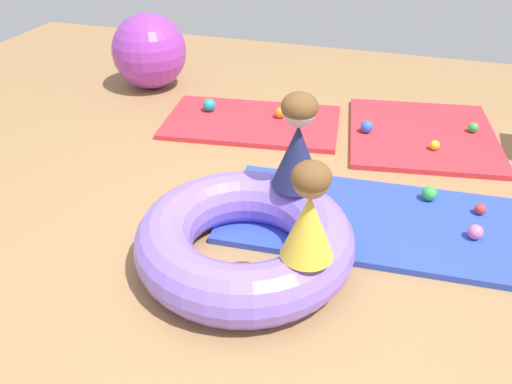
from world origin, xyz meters
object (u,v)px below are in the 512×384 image
object	(u,v)px
child_in_yellow	(309,212)
play_ball_red	(480,209)
child_in_navy	(298,142)
play_ball_pink	(475,232)
play_ball_green	(473,128)
play_ball_green_second	(429,193)
exercise_ball_large	(149,51)
play_ball_orange	(280,113)
play_ball_yellow	(435,145)
play_ball_blue	(367,127)
inflatable_cushion	(245,240)
play_ball_teal	(209,105)

from	to	relation	value
child_in_yellow	play_ball_red	size ratio (longest dim) A/B	7.37
child_in_navy	play_ball_pink	world-z (taller)	child_in_navy
play_ball_green	play_ball_green_second	world-z (taller)	play_ball_green_second
exercise_ball_large	play_ball_orange	bearing A→B (deg)	-16.87
play_ball_green	play_ball_yellow	distance (m)	0.48
play_ball_red	child_in_yellow	bearing A→B (deg)	-129.76
play_ball_green_second	exercise_ball_large	world-z (taller)	exercise_ball_large
play_ball_pink	child_in_yellow	bearing A→B (deg)	-137.13
play_ball_blue	play_ball_pink	xyz separation A→B (m)	(0.77, -1.19, -0.01)
play_ball_yellow	play_ball_pink	world-z (taller)	play_ball_pink
play_ball_orange	play_ball_yellow	distance (m)	1.25
play_ball_pink	play_ball_green_second	size ratio (longest dim) A/B	0.92
play_ball_green_second	child_in_navy	bearing A→B (deg)	-146.84
inflatable_cushion	play_ball_green	bearing A→B (deg)	58.52
child_in_yellow	play_ball_teal	distance (m)	2.38
play_ball_pink	play_ball_green	bearing A→B (deg)	88.93
play_ball_green_second	play_ball_green	bearing A→B (deg)	75.27
play_ball_yellow	exercise_ball_large	bearing A→B (deg)	166.59
inflatable_cushion	play_ball_yellow	distance (m)	1.85
play_ball_teal	play_ball_pink	bearing A→B (deg)	-30.09
child_in_yellow	play_ball_orange	world-z (taller)	child_in_yellow
inflatable_cushion	child_in_navy	distance (m)	0.60
child_in_yellow	exercise_ball_large	size ratio (longest dim) A/B	0.72
child_in_yellow	play_ball_blue	xyz separation A→B (m)	(0.05, 1.94, -0.46)
play_ball_red	child_in_navy	bearing A→B (deg)	-158.16
child_in_navy	play_ball_green	size ratio (longest dim) A/B	7.06
play_ball_teal	play_ball_yellow	bearing A→B (deg)	-4.98
play_ball_teal	exercise_ball_large	xyz separation A→B (m)	(-0.76, 0.46, 0.25)
play_ball_orange	play_ball_pink	distance (m)	1.94
inflatable_cushion	play_ball_orange	bearing A→B (deg)	99.22
play_ball_teal	play_ball_yellow	size ratio (longest dim) A/B	1.45
child_in_yellow	play_ball_green	bearing A→B (deg)	-22.71
play_ball_orange	child_in_navy	bearing A→B (deg)	-71.55
child_in_navy	play_ball_green	bearing A→B (deg)	106.89
child_in_navy	play_ball_red	world-z (taller)	child_in_navy
child_in_yellow	play_ball_teal	world-z (taller)	child_in_yellow
exercise_ball_large	play_ball_blue	bearing A→B (deg)	-12.92
play_ball_green_second	play_ball_yellow	bearing A→B (deg)	88.95
play_ball_blue	exercise_ball_large	distance (m)	2.15
child_in_navy	play_ball_teal	distance (m)	1.80
play_ball_blue	child_in_navy	bearing A→B (deg)	-100.35
exercise_ball_large	play_ball_pink	bearing A→B (deg)	-30.36
child_in_yellow	play_ball_green_second	world-z (taller)	child_in_yellow
inflatable_cushion	play_ball_pink	size ratio (longest dim) A/B	13.60
inflatable_cushion	play_ball_green	distance (m)	2.33
play_ball_red	exercise_ball_large	distance (m)	3.22
play_ball_pink	exercise_ball_large	distance (m)	3.31
play_ball_green	play_ball_blue	bearing A→B (deg)	-162.43
play_ball_blue	play_ball_teal	size ratio (longest dim) A/B	0.92
play_ball_yellow	play_ball_pink	xyz separation A→B (m)	(0.25, -1.05, 0.01)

